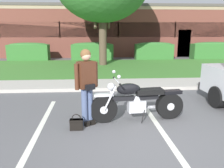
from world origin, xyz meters
TOP-DOWN VIEW (x-y plane):
  - ground_plane at (0.00, 0.00)m, footprint 140.00×140.00m
  - curb_strip at (0.00, 3.56)m, footprint 60.00×0.20m
  - concrete_walk at (0.00, 4.41)m, footprint 60.00×1.50m
  - grass_lawn at (0.00, 8.35)m, footprint 60.00×6.38m
  - stall_stripe_0 at (-2.35, 0.20)m, footprint 0.21×4.40m
  - stall_stripe_1 at (0.28, 0.20)m, footprint 0.21×4.40m
  - motorcycle at (-0.06, 0.80)m, footprint 2.24×0.82m
  - rider_person at (-1.31, 0.64)m, footprint 0.50×0.41m
  - handbag at (-1.54, 0.34)m, footprint 0.28×0.13m
  - hedge_left at (-5.73, 11.90)m, footprint 2.72×0.90m
  - hedge_center_left at (-1.37, 11.90)m, footprint 2.88×0.90m
  - hedge_center_right at (2.99, 11.90)m, footprint 2.64×0.90m
  - hedge_right at (7.35, 11.90)m, footprint 3.12×0.90m
  - brick_building at (0.59, 18.62)m, footprint 25.92×10.64m

SIDE VIEW (x-z plane):
  - ground_plane at x=0.00m, z-range 0.00..0.00m
  - stall_stripe_0 at x=-2.35m, z-range 0.00..0.01m
  - stall_stripe_1 at x=0.28m, z-range 0.00..0.01m
  - grass_lawn at x=0.00m, z-range 0.00..0.06m
  - concrete_walk at x=0.00m, z-range 0.00..0.08m
  - curb_strip at x=0.00m, z-range 0.00..0.12m
  - handbag at x=-1.54m, z-range -0.04..0.32m
  - motorcycle at x=-0.06m, z-range -0.11..1.07m
  - hedge_center_left at x=-1.37m, z-range 0.03..1.27m
  - hedge_right at x=7.35m, z-range 0.03..1.27m
  - hedge_left at x=-5.73m, z-range 0.03..1.27m
  - hedge_center_right at x=2.99m, z-range 0.03..1.27m
  - rider_person at x=-1.31m, z-range 0.14..1.84m
  - brick_building at x=0.59m, z-range 0.00..4.00m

